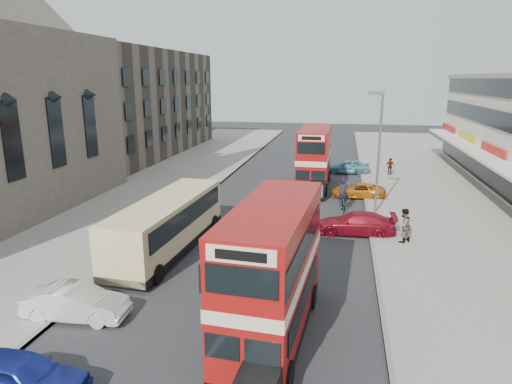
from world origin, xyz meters
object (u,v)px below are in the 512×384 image
Objects in this scene: car_right_a at (356,223)px; pedestrian_far at (390,166)px; coach at (168,223)px; car_right_b at (358,190)px; cyclist at (343,199)px; car_left_near at (19,377)px; car_right_c at (348,166)px; bus_second at (314,158)px; car_left_front at (76,303)px; street_lamp at (378,144)px; pedestrian_near at (404,225)px; bus_main at (272,271)px.

pedestrian_far is at bearing 167.64° from car_right_a.
coach reaches higher than car_right_a.
cyclist is (-1.12, -3.94, 0.29)m from car_right_b.
car_right_c reaches higher than car_left_near.
bus_second is 4.95m from car_right_b.
car_left_front is at bearing -22.17° from car_right_c.
car_left_near is 22.44m from cyclist.
bus_second is at bearing -27.50° from car_right_c.
street_lamp is 6.08m from car_right_a.
bus_second is at bearing 123.00° from street_lamp.
pedestrian_near is at bearing 18.05° from coach.
car_left_front is 0.87× the size of car_right_a.
car_right_a is 2.83m from pedestrian_near.
car_left_front is 1.71× the size of cyclist.
car_left_front is (-11.90, -16.05, -4.14)m from street_lamp.
car_right_a is at bearing -106.71° from street_lamp.
coach reaches higher than car_right_c.
pedestrian_far is (14.04, 28.83, 0.28)m from car_left_front.
car_right_a is at bearing -5.36° from car_right_b.
bus_second is (-4.53, 6.98, -2.27)m from street_lamp.
car_right_a is 4.62m from cyclist.
car_left_near is at bearing -118.33° from street_lamp.
street_lamp is at bearing 162.29° from car_right_a.
cyclist is (-2.04, 0.28, -3.93)m from street_lamp.
pedestrian_near reaches higher than car_left_near.
car_right_a is at bearing -30.89° from car_left_near.
coach is at bearing -66.08° from car_right_a.
coach is 12.77m from pedestrian_near.
pedestrian_far is (13.24, 21.61, -0.62)m from coach.
pedestrian_far reaches higher than car_right_c.
cyclist is (-0.32, -12.85, 0.15)m from car_right_c.
bus_second is at bearing -13.04° from car_left_near.
car_right_a is (-1.28, -4.27, -4.13)m from street_lamp.
street_lamp is 8.63m from bus_second.
car_right_a is at bearing -68.33° from pedestrian_near.
coach is at bearing -27.13° from pedestrian_near.
street_lamp is at bearing -101.84° from bus_main.
car_left_front is at bearing 6.10° from bus_main.
bus_second is 2.17× the size of car_left_near.
bus_main is 7.71m from car_left_front.
car_right_a is 2.35× the size of pedestrian_near.
car_right_c is (2.81, 6.15, -1.82)m from bus_second.
bus_main is 12.03m from car_right_a.
pedestrian_near is at bearing -66.59° from cyclist.
bus_main is 2.19× the size of car_left_front.
bus_second reaches higher than car_left_near.
pedestrian_far reaches higher than car_left_front.
bus_main is 9.66m from coach.
car_right_c is 1.78× the size of cyclist.
pedestrian_near is (2.15, -9.72, 0.56)m from car_right_b.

